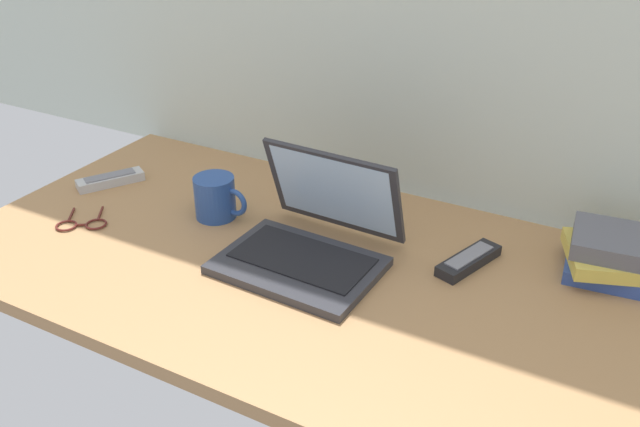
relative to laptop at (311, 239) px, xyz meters
name	(u,v)px	position (x,y,z in m)	size (l,w,h in m)	color
desk	(335,277)	(0.06, -0.02, -0.06)	(1.60, 0.76, 0.03)	#A87A4C
laptop	(311,239)	(0.00, 0.00, 0.00)	(0.32, 0.30, 0.21)	#2D2D33
coffee_mug	(216,197)	(-0.27, 0.05, 0.00)	(0.13, 0.09, 0.10)	#26478C
remote_control_near	(469,260)	(0.29, 0.12, -0.03)	(0.10, 0.17, 0.02)	black
remote_control_far	(110,180)	(-0.60, 0.06, -0.03)	(0.12, 0.16, 0.02)	#B7B7B7
eyeglasses	(82,224)	(-0.51, -0.13, -0.04)	(0.13, 0.14, 0.01)	#591E19
book_stack	(613,255)	(0.54, 0.22, 0.00)	(0.21, 0.20, 0.09)	#334C99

